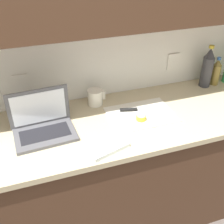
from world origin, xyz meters
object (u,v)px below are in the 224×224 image
Objects in this scene: lemon_half_cut at (141,118)px; bottle_oil_tall at (216,72)px; laptop at (43,123)px; knife at (135,110)px; measuring_cup at (95,97)px; cutting_board at (141,114)px; bottle_green_soda at (207,68)px.

lemon_half_cut is 0.28× the size of bottle_oil_tall.
laptop is 5.92× the size of lemon_half_cut.
measuring_cup is (-0.21, 0.17, 0.04)m from knife.
bottle_oil_tall is at bearing 5.02° from laptop.
bottle_oil_tall is at bearing 17.05° from cutting_board.
measuring_cup is at bearing 137.27° from cutting_board.
laptop is at bearing 172.23° from lemon_half_cut.
knife is 0.11m from lemon_half_cut.
measuring_cup is at bearing 179.56° from bottle_green_soda.
lemon_half_cut is at bearing -156.80° from bottle_green_soda.
knife is 0.93× the size of bottle_green_soda.
cutting_board is 1.31× the size of bottle_green_soda.
bottle_green_soda is 1.46× the size of bottle_oil_tall.
laptop is 1.15× the size of bottle_green_soda.
bottle_oil_tall reaches higher than knife.
lemon_half_cut reaches higher than knife.
bottle_oil_tall is at bearing 20.68° from lemon_half_cut.
laptop is at bearing -163.95° from knife.
knife is at bearing -167.05° from bottle_oil_tall.
bottle_green_soda is (0.63, 0.27, 0.12)m from lemon_half_cut.
knife is at bearing 88.92° from lemon_half_cut.
cutting_board is 1.91× the size of bottle_oil_tall.
laptop is at bearing -151.67° from measuring_cup.
measuring_cup reaches higher than cutting_board.
cutting_board is at bearing -5.34° from laptop.
bottle_green_soda is at bearing 5.61° from laptop.
bottle_oil_tall reaches higher than cutting_board.
laptop reaches higher than lemon_half_cut.
knife is at bearing -165.37° from bottle_green_soda.
bottle_oil_tall is (0.71, 0.27, 0.07)m from lemon_half_cut.
knife is (-0.02, 0.05, 0.01)m from cutting_board.
measuring_cup is at bearing 24.94° from laptop.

